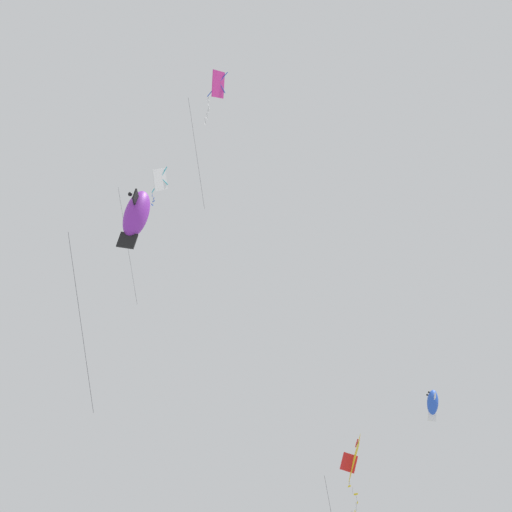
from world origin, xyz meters
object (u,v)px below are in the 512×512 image
at_px(kite_delta_near_left, 353,459).
at_px(kite_fish_low_drifter, 433,402).
at_px(kite_diamond_mid_left, 218,85).
at_px(kite_fish_highest, 136,214).
at_px(kite_diamond_far_centre, 160,181).

bearing_deg(kite_delta_near_left, kite_fish_low_drifter, -107.81).
bearing_deg(kite_fish_low_drifter, kite_diamond_mid_left, 111.24).
bearing_deg(kite_diamond_mid_left, kite_fish_highest, 152.34).
relative_size(kite_diamond_mid_left, kite_delta_near_left, 1.65).
relative_size(kite_diamond_mid_left, kite_fish_low_drifter, 5.86).
bearing_deg(kite_fish_highest, kite_delta_near_left, -39.03).
height_order(kite_diamond_mid_left, kite_fish_low_drifter, kite_diamond_mid_left).
bearing_deg(kite_fish_low_drifter, kite_delta_near_left, 70.36).
xyz_separation_m(kite_delta_near_left, kite_fish_highest, (-5.16, -11.46, 5.29)).
relative_size(kite_delta_near_left, kite_diamond_far_centre, 0.61).
distance_m(kite_delta_near_left, kite_fish_highest, 13.64).
height_order(kite_diamond_mid_left, kite_delta_near_left, kite_diamond_mid_left).
relative_size(kite_fish_low_drifter, kite_diamond_far_centre, 0.17).
bearing_deg(kite_diamond_mid_left, kite_delta_near_left, -56.62).
distance_m(kite_delta_near_left, kite_diamond_far_centre, 18.87).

